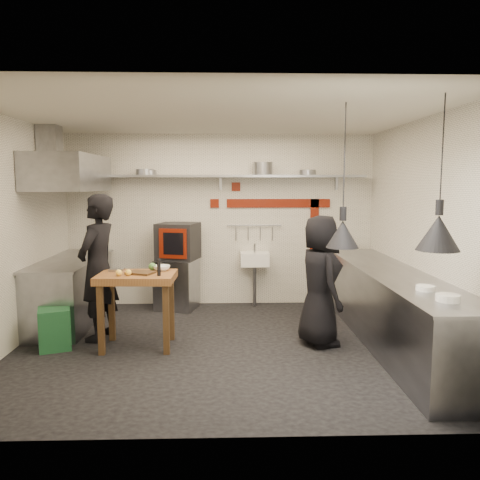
{
  "coord_description": "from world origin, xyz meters",
  "views": [
    {
      "loc": [
        0.09,
        -5.6,
        2.01
      ],
      "look_at": [
        0.26,
        0.3,
        1.29
      ],
      "focal_mm": 35.0,
      "sensor_mm": 36.0,
      "label": 1
    }
  ],
  "objects_px": {
    "chef_right": "(320,280)",
    "green_bin": "(55,329)",
    "prep_table": "(138,310)",
    "chef_left": "(98,267)",
    "oven_stand": "(177,284)",
    "combi_oven": "(178,241)"
  },
  "relations": [
    {
      "from": "chef_right",
      "to": "green_bin",
      "type": "bearing_deg",
      "value": 78.35
    },
    {
      "from": "prep_table",
      "to": "chef_left",
      "type": "bearing_deg",
      "value": 151.05
    },
    {
      "from": "oven_stand",
      "to": "green_bin",
      "type": "xyz_separation_m",
      "value": [
        -1.3,
        -1.79,
        -0.15
      ]
    },
    {
      "from": "oven_stand",
      "to": "chef_left",
      "type": "xyz_separation_m",
      "value": [
        -0.85,
        -1.43,
        0.54
      ]
    },
    {
      "from": "green_bin",
      "to": "chef_left",
      "type": "height_order",
      "value": "chef_left"
    },
    {
      "from": "prep_table",
      "to": "chef_right",
      "type": "distance_m",
      "value": 2.27
    },
    {
      "from": "green_bin",
      "to": "chef_right",
      "type": "relative_size",
      "value": 0.31
    },
    {
      "from": "oven_stand",
      "to": "combi_oven",
      "type": "height_order",
      "value": "combi_oven"
    },
    {
      "from": "oven_stand",
      "to": "prep_table",
      "type": "height_order",
      "value": "prep_table"
    },
    {
      "from": "prep_table",
      "to": "chef_left",
      "type": "distance_m",
      "value": 0.8
    },
    {
      "from": "chef_left",
      "to": "chef_right",
      "type": "relative_size",
      "value": 1.16
    },
    {
      "from": "chef_left",
      "to": "chef_right",
      "type": "distance_m",
      "value": 2.82
    },
    {
      "from": "oven_stand",
      "to": "prep_table",
      "type": "bearing_deg",
      "value": -84.5
    },
    {
      "from": "green_bin",
      "to": "chef_right",
      "type": "height_order",
      "value": "chef_right"
    },
    {
      "from": "prep_table",
      "to": "chef_right",
      "type": "bearing_deg",
      "value": 2.7
    },
    {
      "from": "combi_oven",
      "to": "chef_right",
      "type": "xyz_separation_m",
      "value": [
        1.92,
        -1.75,
        -0.28
      ]
    },
    {
      "from": "oven_stand",
      "to": "green_bin",
      "type": "distance_m",
      "value": 2.22
    },
    {
      "from": "chef_left",
      "to": "prep_table",
      "type": "bearing_deg",
      "value": 73.78
    },
    {
      "from": "green_bin",
      "to": "chef_left",
      "type": "xyz_separation_m",
      "value": [
        0.45,
        0.36,
        0.69
      ]
    },
    {
      "from": "green_bin",
      "to": "prep_table",
      "type": "distance_m",
      "value": 1.03
    },
    {
      "from": "combi_oven",
      "to": "prep_table",
      "type": "height_order",
      "value": "combi_oven"
    },
    {
      "from": "green_bin",
      "to": "prep_table",
      "type": "height_order",
      "value": "prep_table"
    }
  ]
}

